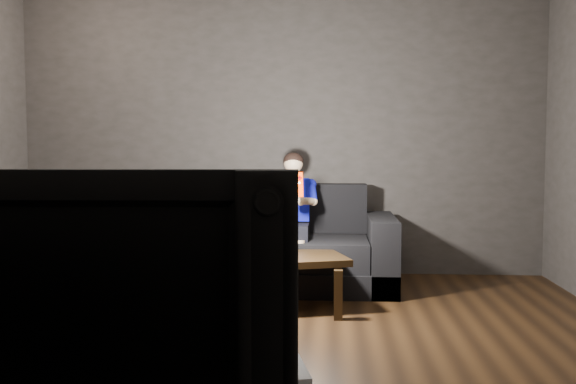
{
  "coord_description": "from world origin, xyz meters",
  "views": [
    {
      "loc": [
        0.51,
        -3.65,
        1.22
      ],
      "look_at": [
        0.15,
        1.55,
        0.85
      ],
      "focal_mm": 40.0,
      "sensor_mm": 36.0,
      "label": 1
    }
  ],
  "objects": [
    {
      "name": "wii_remote_black",
      "position": [
        -1.11,
        1.8,
        0.64
      ],
      "size": [
        0.07,
        0.17,
        0.03
      ],
      "color": "black",
      "rests_on": "sofa"
    },
    {
      "name": "tv",
      "position": [
        -0.14,
        -2.27,
        0.84
      ],
      "size": [
        1.15,
        0.21,
        0.66
      ],
      "primitive_type": "imported",
      "rotation": [
        0.0,
        0.0,
        0.05
      ],
      "color": "black",
      "rests_on": "media_console"
    },
    {
      "name": "floor",
      "position": [
        0.0,
        0.0,
        0.0
      ],
      "size": [
        5.0,
        5.0,
        0.0
      ],
      "primitive_type": "plane",
      "color": "black",
      "rests_on": "ground"
    },
    {
      "name": "coffee_table",
      "position": [
        0.05,
        1.03,
        0.35
      ],
      "size": [
        1.23,
        0.86,
        0.4
      ],
      "color": "black",
      "rests_on": "floor"
    },
    {
      "name": "nunchuk_white",
      "position": [
        0.1,
        1.42,
        0.88
      ],
      "size": [
        0.07,
        0.1,
        0.16
      ],
      "color": "white",
      "rests_on": "child"
    },
    {
      "name": "sofa",
      "position": [
        -0.09,
        1.88,
        0.29
      ],
      "size": [
        2.28,
        0.98,
        0.88
      ],
      "color": "black",
      "rests_on": "floor"
    },
    {
      "name": "wii_remote_red",
      "position": [
        0.25,
        1.41,
        0.92
      ],
      "size": [
        0.06,
        0.08,
        0.2
      ],
      "color": "#E92D00",
      "rests_on": "child"
    },
    {
      "name": "back_wall",
      "position": [
        0.0,
        2.5,
        1.35
      ],
      "size": [
        5.0,
        0.04,
        2.7
      ],
      "primitive_type": "cube",
      "color": "#35322F",
      "rests_on": "ground"
    },
    {
      "name": "child",
      "position": [
        0.17,
        1.81,
        0.71
      ],
      "size": [
        0.42,
        0.52,
        1.04
      ],
      "color": "black",
      "rests_on": "sofa"
    },
    {
      "name": "front_wall",
      "position": [
        0.0,
        -2.5,
        1.35
      ],
      "size": [
        5.0,
        0.04,
        2.7
      ],
      "primitive_type": "cube",
      "color": "#35322F",
      "rests_on": "ground"
    }
  ]
}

